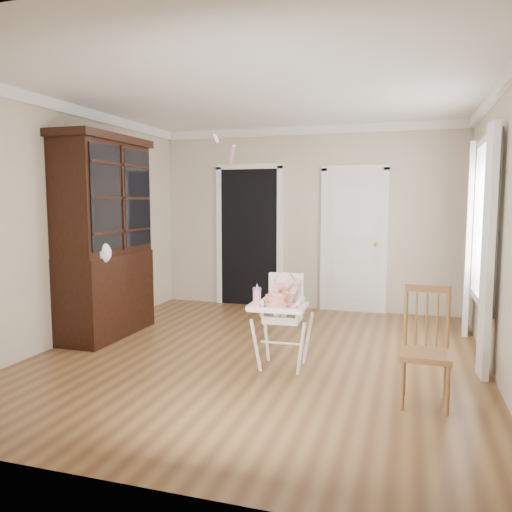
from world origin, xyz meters
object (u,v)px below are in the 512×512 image
(cake, at_px, (276,301))
(dining_chair, at_px, (426,350))
(china_cabinet, at_px, (105,237))
(sippy_cup, at_px, (257,295))
(high_chair, at_px, (283,310))

(cake, bearing_deg, dining_chair, -12.16)
(china_cabinet, bearing_deg, sippy_cup, -17.56)
(china_cabinet, distance_m, dining_chair, 3.83)
(sippy_cup, relative_size, china_cabinet, 0.08)
(china_cabinet, bearing_deg, high_chair, -12.93)
(high_chair, bearing_deg, cake, -92.99)
(sippy_cup, xyz_separation_m, china_cabinet, (-2.09, 0.66, 0.46))
(cake, bearing_deg, high_chair, 88.99)
(high_chair, relative_size, dining_chair, 0.99)
(cake, xyz_separation_m, dining_chair, (1.30, -0.28, -0.27))
(sippy_cup, xyz_separation_m, dining_chair, (1.51, -0.39, -0.29))
(dining_chair, bearing_deg, china_cabinet, 165.04)
(cake, height_order, china_cabinet, china_cabinet)
(high_chair, height_order, sippy_cup, high_chair)
(high_chair, xyz_separation_m, dining_chair, (1.30, -0.52, -0.14))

